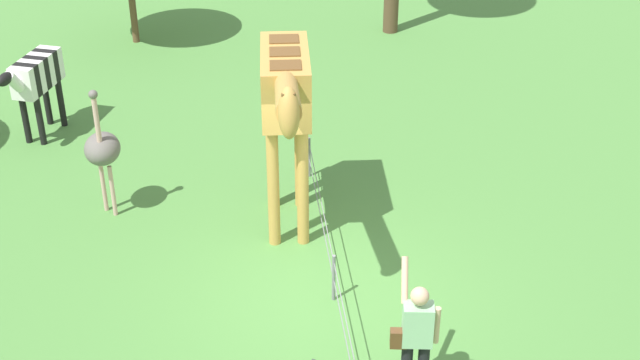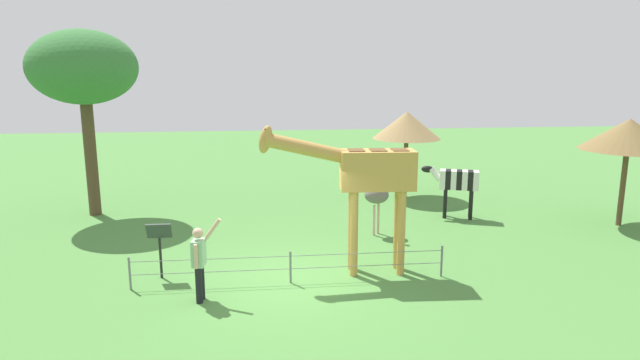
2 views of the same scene
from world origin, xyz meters
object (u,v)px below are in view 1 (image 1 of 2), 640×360
Objects in this scene: giraffe at (286,99)px; visitor at (416,334)px; zebra at (36,79)px; ostrich at (102,149)px.

giraffe reaches higher than visitor.
giraffe is 2.01× the size of zebra.
giraffe is at bearing -161.41° from visitor.
ostrich reaches higher than zebra.
giraffe is 5.90m from zebra.
ostrich is (-4.57, -4.08, 0.27)m from visitor.
zebra is (-3.82, -4.35, -1.15)m from giraffe.
ostrich reaches higher than visitor.
zebra is 3.30m from ostrich.
ostrich is at bearing 27.20° from zebra.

